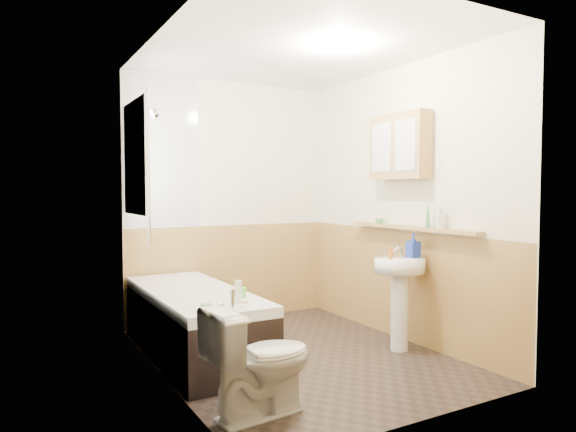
# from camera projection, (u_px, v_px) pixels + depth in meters

# --- Properties ---
(floor) EXTENTS (2.80, 2.80, 0.00)m
(floor) POSITION_uv_depth(u_px,v_px,m) (297.00, 356.00, 4.24)
(floor) COLOR black
(floor) RESTS_ON ground
(ceiling) EXTENTS (2.80, 2.80, 0.00)m
(ceiling) POSITION_uv_depth(u_px,v_px,m) (297.00, 49.00, 4.11)
(ceiling) COLOR white
(ceiling) RESTS_ON ground
(wall_back) EXTENTS (2.20, 0.02, 2.50)m
(wall_back) POSITION_uv_depth(u_px,v_px,m) (229.00, 201.00, 5.40)
(wall_back) COLOR #EFE9C6
(wall_back) RESTS_ON ground
(wall_front) EXTENTS (2.20, 0.02, 2.50)m
(wall_front) POSITION_uv_depth(u_px,v_px,m) (421.00, 210.00, 2.95)
(wall_front) COLOR #EFE9C6
(wall_front) RESTS_ON ground
(wall_left) EXTENTS (0.02, 2.80, 2.50)m
(wall_left) POSITION_uv_depth(u_px,v_px,m) (162.00, 207.00, 3.63)
(wall_left) COLOR #EFE9C6
(wall_left) RESTS_ON ground
(wall_right) EXTENTS (0.02, 2.80, 2.50)m
(wall_right) POSITION_uv_depth(u_px,v_px,m) (401.00, 203.00, 4.72)
(wall_right) COLOR #EFE9C6
(wall_right) RESTS_ON ground
(wainscot_right) EXTENTS (0.01, 2.80, 1.00)m
(wainscot_right) POSITION_uv_depth(u_px,v_px,m) (398.00, 284.00, 4.75)
(wainscot_right) COLOR #B18948
(wainscot_right) RESTS_ON wall_right
(wainscot_front) EXTENTS (2.20, 0.01, 1.00)m
(wainscot_front) POSITION_uv_depth(u_px,v_px,m) (417.00, 338.00, 3.00)
(wainscot_front) COLOR #B18948
(wainscot_front) RESTS_ON wall_front
(wainscot_back) EXTENTS (2.20, 0.01, 1.00)m
(wainscot_back) POSITION_uv_depth(u_px,v_px,m) (231.00, 272.00, 5.42)
(wainscot_back) COLOR #B18948
(wainscot_back) RESTS_ON wall_back
(tile_cladding_left) EXTENTS (0.01, 2.80, 2.50)m
(tile_cladding_left) POSITION_uv_depth(u_px,v_px,m) (165.00, 207.00, 3.64)
(tile_cladding_left) COLOR white
(tile_cladding_left) RESTS_ON wall_left
(tile_return_back) EXTENTS (0.75, 0.01, 1.50)m
(tile_return_back) POSITION_uv_depth(u_px,v_px,m) (161.00, 151.00, 5.00)
(tile_return_back) COLOR white
(tile_return_back) RESTS_ON wall_back
(window) EXTENTS (0.03, 0.79, 0.99)m
(window) POSITION_uv_depth(u_px,v_px,m) (137.00, 158.00, 4.46)
(window) COLOR white
(window) RESTS_ON wall_left
(bathtub) EXTENTS (0.70, 1.82, 0.68)m
(bathtub) POSITION_uv_depth(u_px,v_px,m) (194.00, 321.00, 4.25)
(bathtub) COLOR black
(bathtub) RESTS_ON floor
(shower_riser) EXTENTS (0.11, 0.09, 1.30)m
(shower_riser) POSITION_uv_depth(u_px,v_px,m) (150.00, 154.00, 4.16)
(shower_riser) COLOR silver
(shower_riser) RESTS_ON wall_left
(toilet) EXTENTS (0.71, 0.44, 0.66)m
(toilet) POSITION_uv_depth(u_px,v_px,m) (260.00, 361.00, 3.11)
(toilet) COLOR white
(toilet) RESTS_ON floor
(sink) EXTENTS (0.46, 0.37, 0.90)m
(sink) POSITION_uv_depth(u_px,v_px,m) (400.00, 285.00, 4.36)
(sink) COLOR white
(sink) RESTS_ON floor
(pine_shelf) EXTENTS (0.10, 1.52, 0.03)m
(pine_shelf) POSITION_uv_depth(u_px,v_px,m) (410.00, 228.00, 4.52)
(pine_shelf) COLOR #B18948
(pine_shelf) RESTS_ON wall_right
(medicine_cabinet) EXTENTS (0.16, 0.65, 0.59)m
(medicine_cabinet) POSITION_uv_depth(u_px,v_px,m) (400.00, 147.00, 4.57)
(medicine_cabinet) COLOR #B18948
(medicine_cabinet) RESTS_ON wall_right
(foam_can) EXTENTS (0.07, 0.07, 0.17)m
(foam_can) POSITION_uv_depth(u_px,v_px,m) (440.00, 218.00, 4.21)
(foam_can) COLOR silver
(foam_can) RESTS_ON pine_shelf
(green_bottle) EXTENTS (0.05, 0.05, 0.23)m
(green_bottle) POSITION_uv_depth(u_px,v_px,m) (428.00, 214.00, 4.33)
(green_bottle) COLOR #388447
(green_bottle) RESTS_ON pine_shelf
(black_jar) EXTENTS (0.09, 0.09, 0.05)m
(black_jar) POSITION_uv_depth(u_px,v_px,m) (379.00, 221.00, 4.89)
(black_jar) COLOR #388447
(black_jar) RESTS_ON pine_shelf
(soap_bottle) EXTENTS (0.11, 0.21, 0.10)m
(soap_bottle) POSITION_uv_depth(u_px,v_px,m) (413.00, 252.00, 4.39)
(soap_bottle) COLOR #19339E
(soap_bottle) RESTS_ON sink
(clear_bottle) EXTENTS (0.04, 0.04, 0.10)m
(clear_bottle) POSITION_uv_depth(u_px,v_px,m) (391.00, 254.00, 4.26)
(clear_bottle) COLOR orange
(clear_bottle) RESTS_ON sink
(blue_gel) EXTENTS (0.05, 0.04, 0.17)m
(blue_gel) POSITION_uv_depth(u_px,v_px,m) (238.00, 292.00, 3.71)
(blue_gel) COLOR silver
(blue_gel) RESTS_ON bathtub
(cream_jar) EXTENTS (0.09, 0.09, 0.05)m
(cream_jar) POSITION_uv_depth(u_px,v_px,m) (206.00, 308.00, 3.46)
(cream_jar) COLOR #388447
(cream_jar) RESTS_ON bathtub
(orange_bottle) EXTENTS (0.03, 0.03, 0.09)m
(orange_bottle) POSITION_uv_depth(u_px,v_px,m) (244.00, 293.00, 3.85)
(orange_bottle) COLOR #59C647
(orange_bottle) RESTS_ON bathtub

